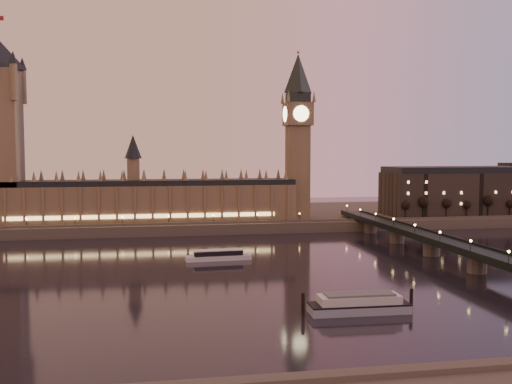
% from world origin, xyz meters
% --- Properties ---
extents(ground, '(700.00, 700.00, 0.00)m').
position_xyz_m(ground, '(0.00, 0.00, 0.00)').
color(ground, black).
rests_on(ground, ground).
extents(far_embankment, '(560.00, 130.00, 6.00)m').
position_xyz_m(far_embankment, '(30.00, 165.00, 3.00)').
color(far_embankment, '#423D35').
rests_on(far_embankment, ground).
extents(palace_of_westminster, '(180.00, 26.62, 52.00)m').
position_xyz_m(palace_of_westminster, '(-40.12, 120.99, 21.71)').
color(palace_of_westminster, brown).
rests_on(palace_of_westminster, ground).
extents(big_ben, '(17.68, 17.68, 104.00)m').
position_xyz_m(big_ben, '(53.99, 120.99, 63.95)').
color(big_ben, brown).
rests_on(big_ben, ground).
extents(westminster_bridge, '(13.20, 260.00, 15.30)m').
position_xyz_m(westminster_bridge, '(91.61, 0.00, 5.52)').
color(westminster_bridge, black).
rests_on(westminster_bridge, ground).
extents(city_block, '(155.00, 45.00, 34.00)m').
position_xyz_m(city_block, '(194.94, 130.93, 22.24)').
color(city_block, black).
rests_on(city_block, ground).
extents(bare_tree_0, '(5.93, 5.93, 12.05)m').
position_xyz_m(bare_tree_0, '(119.14, 109.00, 14.99)').
color(bare_tree_0, black).
rests_on(bare_tree_0, ground).
extents(bare_tree_1, '(5.93, 5.93, 12.05)m').
position_xyz_m(bare_tree_1, '(133.63, 109.00, 14.99)').
color(bare_tree_1, black).
rests_on(bare_tree_1, ground).
extents(bare_tree_2, '(5.93, 5.93, 12.05)m').
position_xyz_m(bare_tree_2, '(148.13, 109.00, 14.99)').
color(bare_tree_2, black).
rests_on(bare_tree_2, ground).
extents(bare_tree_3, '(5.93, 5.93, 12.05)m').
position_xyz_m(bare_tree_3, '(162.62, 109.00, 14.99)').
color(bare_tree_3, black).
rests_on(bare_tree_3, ground).
extents(bare_tree_4, '(5.93, 5.93, 12.05)m').
position_xyz_m(bare_tree_4, '(177.11, 109.00, 14.99)').
color(bare_tree_4, black).
rests_on(bare_tree_4, ground).
extents(bare_tree_5, '(5.93, 5.93, 12.05)m').
position_xyz_m(bare_tree_5, '(191.61, 109.00, 14.99)').
color(bare_tree_5, black).
rests_on(bare_tree_5, ground).
extents(cruise_boat_a, '(29.27, 7.94, 4.63)m').
position_xyz_m(cruise_boat_a, '(-6.12, 25.64, 2.04)').
color(cruise_boat_a, silver).
rests_on(cruise_boat_a, ground).
extents(moored_barge, '(34.82, 9.18, 6.38)m').
position_xyz_m(moored_barge, '(26.26, -64.07, 2.69)').
color(moored_barge, '#8C99B2').
rests_on(moored_barge, ground).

